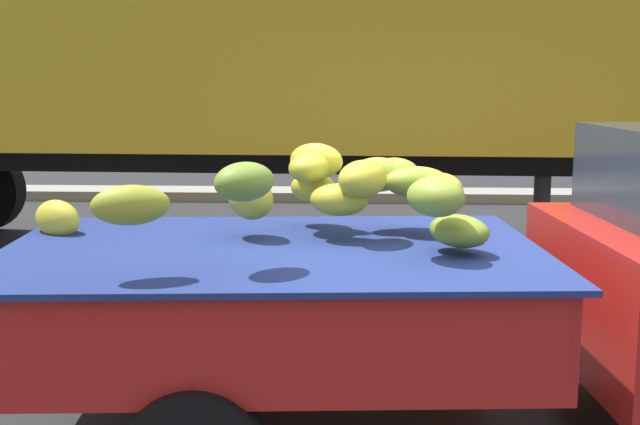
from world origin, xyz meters
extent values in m
plane|color=#28282B|center=(0.00, 0.00, 0.00)|extent=(220.00, 220.00, 0.00)
cube|color=gray|center=(0.00, 8.66, 0.08)|extent=(80.00, 0.80, 0.16)
cube|color=#B21E19|center=(-1.08, -0.30, 0.58)|extent=(2.84, 1.96, 0.08)
cube|color=#B21E19|center=(-1.14, 0.56, 0.84)|extent=(2.71, 0.24, 0.44)
cube|color=#B21E19|center=(-1.02, -1.15, 0.84)|extent=(2.71, 0.24, 0.44)
cube|color=#B21E19|center=(0.25, -0.20, 0.84)|extent=(0.18, 1.77, 0.44)
cube|color=#B21E19|center=(-2.41, -0.39, 0.84)|extent=(0.18, 1.77, 0.44)
cube|color=#B21914|center=(-1.14, 0.59, 0.80)|extent=(2.60, 0.20, 0.07)
cube|color=navy|center=(-1.08, -0.30, 1.07)|extent=(2.97, 2.09, 0.03)
ellipsoid|color=gold|center=(-0.17, -0.02, 1.36)|extent=(0.27, 0.39, 0.18)
ellipsoid|color=yellow|center=(-0.87, 0.24, 1.49)|extent=(0.40, 0.34, 0.21)
ellipsoid|color=gold|center=(-2.36, 0.04, 1.16)|extent=(0.38, 0.35, 0.22)
ellipsoid|color=#A7A92B|center=(-1.22, -0.08, 1.31)|extent=(0.37, 0.40, 0.23)
ellipsoid|color=#92A631|center=(-0.51, 0.20, 1.41)|extent=(0.39, 0.33, 0.20)
ellipsoid|color=olive|center=(-1.14, -0.83, 1.50)|extent=(0.37, 0.40, 0.18)
ellipsoid|color=olive|center=(-0.29, 0.07, 1.39)|extent=(0.38, 0.25, 0.18)
ellipsoid|color=gold|center=(-0.89, 0.33, 1.32)|extent=(0.35, 0.32, 0.18)
ellipsoid|color=gold|center=(-0.60, -0.15, 1.43)|extent=(0.36, 0.42, 0.20)
ellipsoid|color=gold|center=(-0.90, 0.14, 1.46)|extent=(0.30, 0.36, 0.17)
ellipsoid|color=#88A232|center=(-0.41, 0.24, 1.43)|extent=(0.31, 0.28, 0.16)
ellipsoid|color=#9DA229|center=(-1.62, -1.02, 1.42)|extent=(0.39, 0.30, 0.18)
ellipsoid|color=olive|center=(-0.25, -0.56, 1.40)|extent=(0.39, 0.41, 0.20)
ellipsoid|color=gold|center=(-0.73, -0.11, 1.31)|extent=(0.36, 0.30, 0.18)
ellipsoid|color=olive|center=(-0.11, -0.42, 1.20)|extent=(0.41, 0.44, 0.16)
cylinder|color=black|center=(-1.46, 0.54, 0.32)|extent=(0.65, 0.25, 0.64)
cube|color=gold|center=(-1.94, 4.38, 2.60)|extent=(12.08, 2.93, 2.70)
cube|color=black|center=(-1.94, 4.38, 1.10)|extent=(11.05, 0.80, 0.30)
cylinder|color=#38383A|center=(1.36, 4.26, 0.62)|extent=(0.18, 0.18, 1.25)
camera|label=1|loc=(-0.63, -4.50, 1.97)|focal=45.68mm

